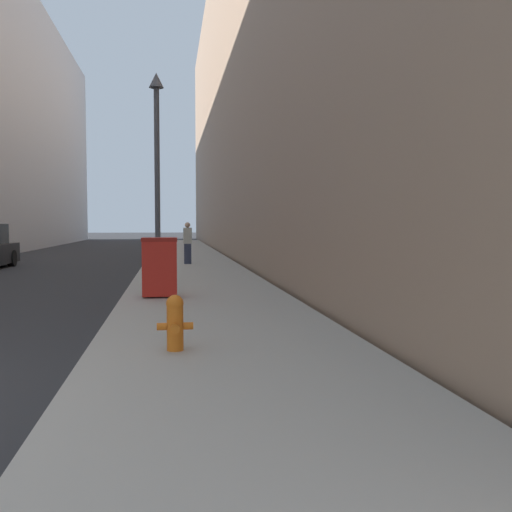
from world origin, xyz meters
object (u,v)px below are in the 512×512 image
Objects in this scene: pedestrian_on_sidewalk at (188,243)px; fire_hydrant at (175,321)px; lamppost at (157,158)px; trash_bin at (160,267)px.

fire_hydrant is at bearing -92.24° from pedestrian_on_sidewalk.
lamppost reaches higher than fire_hydrant.
lamppost is at bearing 91.70° from trash_bin.
trash_bin reaches higher than fire_hydrant.
fire_hydrant is 0.43× the size of pedestrian_on_sidewalk.
lamppost is (-0.42, 9.81, 3.08)m from fire_hydrant.
pedestrian_on_sidewalk is (0.87, 9.79, 0.16)m from trash_bin.
fire_hydrant is 10.29m from lamppost.
trash_bin is at bearing 93.12° from fire_hydrant.
trash_bin is 0.21× the size of lamppost.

